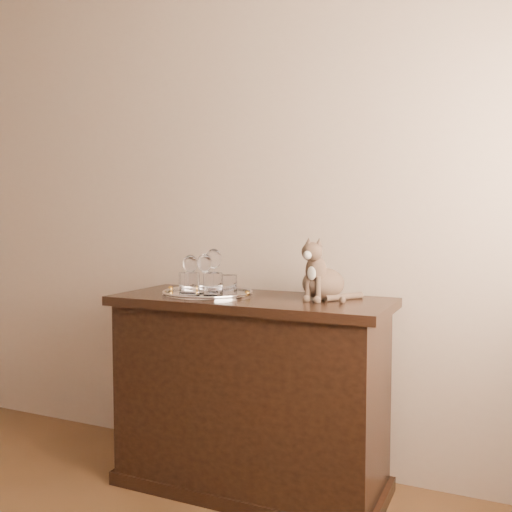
{
  "coord_description": "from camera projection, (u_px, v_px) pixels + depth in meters",
  "views": [
    {
      "loc": [
        1.63,
        -0.27,
        1.2
      ],
      "look_at": [
        0.62,
        1.95,
        1.03
      ],
      "focal_mm": 40.0,
      "sensor_mm": 36.0,
      "label": 1
    }
  ],
  "objects": [
    {
      "name": "sideboard",
      "position": [
        251.0,
        393.0,
        2.49
      ],
      "size": [
        1.2,
        0.5,
        0.85
      ],
      "primitive_type": null,
      "color": "black",
      "rests_on": "ground"
    },
    {
      "name": "tray",
      "position": [
        208.0,
        294.0,
        2.53
      ],
      "size": [
        0.4,
        0.4,
        0.01
      ],
      "primitive_type": "cylinder",
      "color": "silver",
      "rests_on": "sideboard"
    },
    {
      "name": "tumbler_c",
      "position": [
        228.0,
        285.0,
        2.48
      ],
      "size": [
        0.08,
        0.08,
        0.09
      ],
      "primitive_type": "cylinder",
      "color": "silver",
      "rests_on": "tray"
    },
    {
      "name": "tumbler_b",
      "position": [
        189.0,
        284.0,
        2.44
      ],
      "size": [
        0.09,
        0.09,
        0.1
      ],
      "primitive_type": "cylinder",
      "color": "silver",
      "rests_on": "tray"
    },
    {
      "name": "cat",
      "position": [
        323.0,
        268.0,
        2.4
      ],
      "size": [
        0.3,
        0.29,
        0.26
      ],
      "primitive_type": null,
      "rotation": [
        0.0,
        0.0,
        -0.17
      ],
      "color": "brown",
      "rests_on": "sideboard"
    },
    {
      "name": "wine_glass_c",
      "position": [
        190.0,
        274.0,
        2.54
      ],
      "size": [
        0.06,
        0.06,
        0.17
      ],
      "primitive_type": null,
      "color": "white",
      "rests_on": "tray"
    },
    {
      "name": "tumbler_a",
      "position": [
        213.0,
        284.0,
        2.46
      ],
      "size": [
        0.09,
        0.09,
        0.1
      ],
      "primitive_type": "cylinder",
      "color": "silver",
      "rests_on": "tray"
    },
    {
      "name": "wine_glass_b",
      "position": [
        214.0,
        270.0,
        2.6
      ],
      "size": [
        0.07,
        0.07,
        0.19
      ],
      "primitive_type": null,
      "color": "white",
      "rests_on": "tray"
    },
    {
      "name": "wall_back",
      "position": [
        171.0,
        187.0,
        2.96
      ],
      "size": [
        4.0,
        0.1,
        2.7
      ],
      "primitive_type": "cube",
      "color": "tan",
      "rests_on": "ground"
    },
    {
      "name": "wine_glass_d",
      "position": [
        204.0,
        273.0,
        2.53
      ],
      "size": [
        0.07,
        0.07,
        0.17
      ],
      "primitive_type": null,
      "color": "silver",
      "rests_on": "tray"
    }
  ]
}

